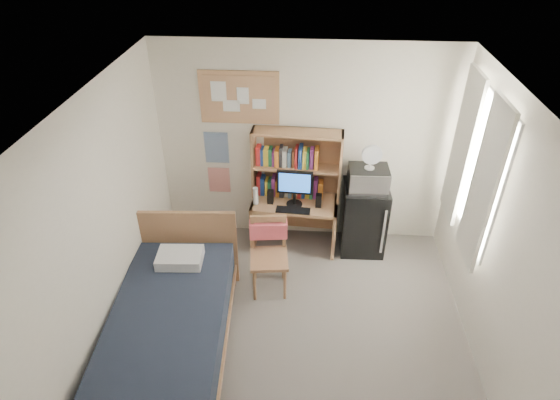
# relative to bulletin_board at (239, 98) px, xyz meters

# --- Properties ---
(floor) EXTENTS (3.60, 4.20, 0.02)m
(floor) POSITION_rel_bulletin_board_xyz_m (0.78, -2.08, -1.93)
(floor) COLOR slate
(floor) RESTS_ON ground
(ceiling) EXTENTS (3.60, 4.20, 0.02)m
(ceiling) POSITION_rel_bulletin_board_xyz_m (0.78, -2.08, 0.68)
(ceiling) COLOR white
(ceiling) RESTS_ON wall_back
(wall_back) EXTENTS (3.60, 0.04, 2.60)m
(wall_back) POSITION_rel_bulletin_board_xyz_m (0.78, 0.02, -0.62)
(wall_back) COLOR white
(wall_back) RESTS_ON floor
(wall_left) EXTENTS (0.04, 4.20, 2.60)m
(wall_left) POSITION_rel_bulletin_board_xyz_m (-1.02, -2.08, -0.62)
(wall_left) COLOR white
(wall_left) RESTS_ON floor
(wall_right) EXTENTS (0.04, 4.20, 2.60)m
(wall_right) POSITION_rel_bulletin_board_xyz_m (2.58, -2.08, -0.62)
(wall_right) COLOR white
(wall_right) RESTS_ON floor
(window_unit) EXTENTS (0.10, 1.40, 1.70)m
(window_unit) POSITION_rel_bulletin_board_xyz_m (2.53, -0.88, -0.32)
(window_unit) COLOR white
(window_unit) RESTS_ON wall_right
(curtain_left) EXTENTS (0.04, 0.55, 1.70)m
(curtain_left) POSITION_rel_bulletin_board_xyz_m (2.50, -1.28, -0.32)
(curtain_left) COLOR white
(curtain_left) RESTS_ON wall_right
(curtain_right) EXTENTS (0.04, 0.55, 1.70)m
(curtain_right) POSITION_rel_bulletin_board_xyz_m (2.50, -0.48, -0.32)
(curtain_right) COLOR white
(curtain_right) RESTS_ON wall_right
(bulletin_board) EXTENTS (0.94, 0.03, 0.64)m
(bulletin_board) POSITION_rel_bulletin_board_xyz_m (0.00, 0.00, 0.00)
(bulletin_board) COLOR tan
(bulletin_board) RESTS_ON wall_back
(poster_wave) EXTENTS (0.30, 0.01, 0.42)m
(poster_wave) POSITION_rel_bulletin_board_xyz_m (-0.32, 0.01, -0.67)
(poster_wave) COLOR #234D8F
(poster_wave) RESTS_ON wall_back
(poster_japan) EXTENTS (0.28, 0.01, 0.36)m
(poster_japan) POSITION_rel_bulletin_board_xyz_m (-0.32, 0.01, -1.14)
(poster_japan) COLOR red
(poster_japan) RESTS_ON wall_back
(desk) EXTENTS (1.11, 0.60, 0.67)m
(desk) POSITION_rel_bulletin_board_xyz_m (0.68, -0.28, -1.58)
(desk) COLOR tan
(desk) RESTS_ON floor
(desk_chair) EXTENTS (0.51, 0.51, 0.93)m
(desk_chair) POSITION_rel_bulletin_board_xyz_m (0.44, -1.14, -1.46)
(desk_chair) COLOR #AA7850
(desk_chair) RESTS_ON floor
(mini_fridge) EXTENTS (0.56, 0.56, 0.93)m
(mini_fridge) POSITION_rel_bulletin_board_xyz_m (1.56, -0.28, -1.46)
(mini_fridge) COLOR black
(mini_fridge) RESTS_ON floor
(bed) EXTENTS (1.24, 2.28, 0.61)m
(bed) POSITION_rel_bulletin_board_xyz_m (-0.45, -2.19, -1.62)
(bed) COLOR black
(bed) RESTS_ON floor
(hutch) EXTENTS (1.11, 0.35, 0.90)m
(hutch) POSITION_rel_bulletin_board_xyz_m (0.69, -0.13, -0.80)
(hutch) COLOR tan
(hutch) RESTS_ON desk
(monitor) EXTENTS (0.44, 0.06, 0.47)m
(monitor) POSITION_rel_bulletin_board_xyz_m (0.68, -0.34, -1.01)
(monitor) COLOR black
(monitor) RESTS_ON desk
(keyboard) EXTENTS (0.42, 0.16, 0.02)m
(keyboard) POSITION_rel_bulletin_board_xyz_m (0.67, -0.48, -1.24)
(keyboard) COLOR black
(keyboard) RESTS_ON desk
(speaker_left) EXTENTS (0.08, 0.08, 0.18)m
(speaker_left) POSITION_rel_bulletin_board_xyz_m (0.38, -0.33, -1.16)
(speaker_left) COLOR black
(speaker_left) RESTS_ON desk
(speaker_right) EXTENTS (0.08, 0.08, 0.17)m
(speaker_right) POSITION_rel_bulletin_board_xyz_m (0.98, -0.36, -1.16)
(speaker_right) COLOR black
(speaker_right) RESTS_ON desk
(water_bottle) EXTENTS (0.07, 0.07, 0.23)m
(water_bottle) POSITION_rel_bulletin_board_xyz_m (0.20, -0.35, -1.13)
(water_bottle) COLOR silver
(water_bottle) RESTS_ON desk
(hoodie) EXTENTS (0.44, 0.18, 0.21)m
(hoodie) POSITION_rel_bulletin_board_xyz_m (0.41, -0.94, -1.20)
(hoodie) COLOR #F05B63
(hoodie) RESTS_ON desk_chair
(microwave) EXTENTS (0.48, 0.37, 0.27)m
(microwave) POSITION_rel_bulletin_board_xyz_m (1.56, -0.30, -0.86)
(microwave) COLOR silver
(microwave) RESTS_ON mini_fridge
(desk_fan) EXTENTS (0.24, 0.24, 0.29)m
(desk_fan) POSITION_rel_bulletin_board_xyz_m (1.56, -0.30, -0.57)
(desk_fan) COLOR silver
(desk_fan) RESTS_ON microwave
(pillow) EXTENTS (0.50, 0.36, 0.11)m
(pillow) POSITION_rel_bulletin_board_xyz_m (-0.49, -1.44, -1.25)
(pillow) COLOR silver
(pillow) RESTS_ON bed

